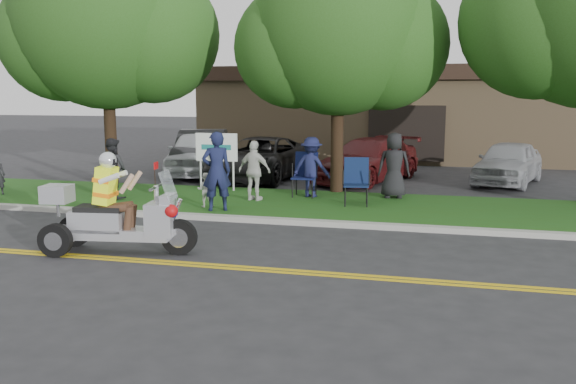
% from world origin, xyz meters
% --- Properties ---
extents(ground, '(120.00, 120.00, 0.00)m').
position_xyz_m(ground, '(0.00, 0.00, 0.00)').
color(ground, '#28282B').
rests_on(ground, ground).
extents(centerline_near, '(60.00, 0.10, 0.01)m').
position_xyz_m(centerline_near, '(0.00, -0.58, 0.01)').
color(centerline_near, gold).
rests_on(centerline_near, ground).
extents(centerline_far, '(60.00, 0.10, 0.01)m').
position_xyz_m(centerline_far, '(0.00, -0.42, 0.01)').
color(centerline_far, gold).
rests_on(centerline_far, ground).
extents(curb, '(60.00, 0.25, 0.12)m').
position_xyz_m(curb, '(0.00, 3.05, 0.06)').
color(curb, '#A8A89E').
rests_on(curb, ground).
extents(grass_verge, '(60.00, 4.00, 0.10)m').
position_xyz_m(grass_verge, '(0.00, 5.20, 0.06)').
color(grass_verge, '#285316').
rests_on(grass_verge, ground).
extents(commercial_building, '(18.00, 8.20, 4.00)m').
position_xyz_m(commercial_building, '(2.00, 18.98, 2.01)').
color(commercial_building, '#9E7F5B').
rests_on(commercial_building, ground).
extents(tree_left, '(6.62, 5.40, 7.78)m').
position_xyz_m(tree_left, '(-6.44, 7.03, 4.85)').
color(tree_left, '#332114').
rests_on(tree_left, ground).
extents(tree_mid, '(5.88, 4.80, 7.05)m').
position_xyz_m(tree_mid, '(0.55, 7.23, 4.43)').
color(tree_mid, '#332114').
rests_on(tree_mid, ground).
extents(business_sign, '(1.25, 0.06, 1.75)m').
position_xyz_m(business_sign, '(-2.90, 6.60, 1.26)').
color(business_sign, silver).
rests_on(business_sign, ground).
extents(trike_scooter, '(2.84, 1.05, 1.85)m').
position_xyz_m(trike_scooter, '(-2.38, -0.11, 0.65)').
color(trike_scooter, black).
rests_on(trike_scooter, ground).
extents(lawn_chair_a, '(0.64, 0.66, 1.20)m').
position_xyz_m(lawn_chair_a, '(-0.20, 6.24, 0.78)').
color(lawn_chair_a, black).
rests_on(lawn_chair_a, grass_verge).
extents(lawn_chair_b, '(0.70, 0.72, 1.18)m').
position_xyz_m(lawn_chair_b, '(1.32, 5.29, 0.77)').
color(lawn_chair_b, black).
rests_on(lawn_chair_b, grass_verge).
extents(spectator_adult_left, '(0.82, 0.71, 1.89)m').
position_xyz_m(spectator_adult_left, '(-1.79, 3.67, 1.05)').
color(spectator_adult_left, '#151B3C').
rests_on(spectator_adult_left, grass_verge).
extents(spectator_adult_mid, '(0.95, 0.85, 1.61)m').
position_xyz_m(spectator_adult_mid, '(-5.06, 4.58, 0.91)').
color(spectator_adult_mid, black).
rests_on(spectator_adult_mid, grass_verge).
extents(spectator_adult_right, '(0.98, 0.56, 1.57)m').
position_xyz_m(spectator_adult_right, '(-1.33, 5.21, 0.89)').
color(spectator_adult_right, silver).
rests_on(spectator_adult_right, grass_verge).
extents(spectator_chair_a, '(1.13, 0.75, 1.62)m').
position_xyz_m(spectator_chair_a, '(-0.01, 6.12, 0.92)').
color(spectator_chair_a, '#191D47').
rests_on(spectator_chair_a, grass_verge).
extents(spectator_chair_b, '(0.90, 0.63, 1.75)m').
position_xyz_m(spectator_chair_b, '(2.16, 6.51, 0.98)').
color(spectator_chair_b, black).
rests_on(spectator_chair_b, grass_verge).
extents(child_right, '(0.48, 0.41, 0.85)m').
position_xyz_m(child_right, '(-2.23, 4.02, 0.53)').
color(child_right, silver).
rests_on(child_right, grass_verge).
extents(parked_car_far_left, '(2.93, 4.97, 1.59)m').
position_xyz_m(parked_car_far_left, '(-5.00, 10.28, 0.79)').
color(parked_car_far_left, silver).
rests_on(parked_car_far_left, ground).
extents(parked_car_left, '(2.83, 5.01, 1.56)m').
position_xyz_m(parked_car_left, '(-5.05, 10.78, 0.78)').
color(parked_car_left, '#333336').
rests_on(parked_car_left, ground).
extents(parked_car_mid, '(2.85, 5.32, 1.42)m').
position_xyz_m(parked_car_mid, '(-2.50, 9.64, 0.71)').
color(parked_car_mid, black).
rests_on(parked_car_mid, ground).
extents(parked_car_right, '(3.60, 5.23, 1.41)m').
position_xyz_m(parked_car_right, '(1.03, 10.21, 0.70)').
color(parked_car_right, '#4D1113').
rests_on(parked_car_right, ground).
extents(parked_car_far_right, '(2.76, 4.36, 1.38)m').
position_xyz_m(parked_car_far_right, '(5.47, 10.68, 0.69)').
color(parked_car_far_right, '#A4A5AB').
rests_on(parked_car_far_right, ground).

